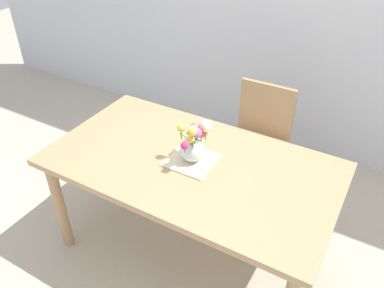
% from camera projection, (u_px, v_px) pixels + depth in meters
% --- Properties ---
extents(ground_plane, '(12.00, 12.00, 0.00)m').
position_uv_depth(ground_plane, '(191.00, 248.00, 2.71)').
color(ground_plane, '#B7AD99').
extents(dining_table, '(1.70, 0.94, 0.76)m').
position_uv_depth(dining_table, '(191.00, 173.00, 2.32)').
color(dining_table, tan).
rests_on(dining_table, ground_plane).
extents(chair_far, '(0.42, 0.42, 0.90)m').
position_uv_depth(chair_far, '(259.00, 135.00, 2.94)').
color(chair_far, tan).
rests_on(chair_far, ground_plane).
extents(placemat, '(0.27, 0.27, 0.01)m').
position_uv_depth(placemat, '(192.00, 160.00, 2.27)').
color(placemat, beige).
rests_on(placemat, dining_table).
extents(flower_vase, '(0.18, 0.24, 0.25)m').
position_uv_depth(flower_vase, '(194.00, 142.00, 2.21)').
color(flower_vase, silver).
rests_on(flower_vase, placemat).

